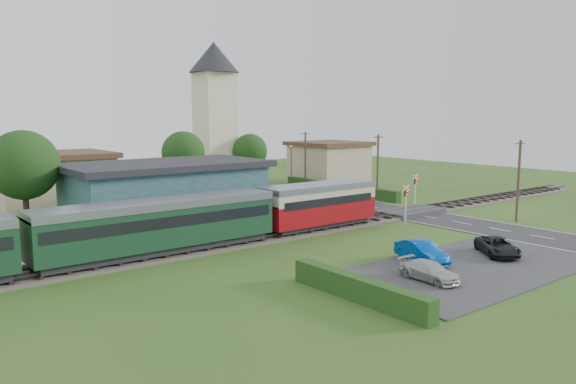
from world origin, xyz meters
TOP-DOWN VIEW (x-y plane):
  - ground at (0.00, 0.00)m, footprint 120.00×120.00m
  - railway_track at (0.00, 2.00)m, footprint 76.00×3.20m
  - road at (10.00, 0.00)m, footprint 6.00×70.00m
  - car_park at (-1.50, -12.00)m, footprint 17.00×9.00m
  - crossing_deck at (10.00, 2.00)m, footprint 6.20×3.40m
  - platform at (-10.00, 5.20)m, footprint 30.00×3.00m
  - equipment_hut at (-18.00, 5.20)m, footprint 2.30×2.30m
  - station_building at (-10.00, 10.99)m, footprint 16.00×9.00m
  - train at (-18.10, 2.00)m, footprint 43.20×2.90m
  - church_tower at (5.00, 28.00)m, footprint 6.00×6.00m
  - house_west at (-15.00, 25.00)m, footprint 10.80×8.80m
  - house_east at (20.00, 24.00)m, footprint 8.80×8.80m
  - hedge_carpark at (-11.00, -12.00)m, footprint 0.80×9.00m
  - hedge_roadside at (14.20, 16.00)m, footprint 0.80×18.00m
  - hedge_station at (-10.00, 15.50)m, footprint 22.00×0.80m
  - tree_a at (-20.00, 14.00)m, footprint 5.20×5.20m
  - tree_b at (-2.00, 23.00)m, footprint 4.60×4.60m
  - tree_c at (8.00, 25.00)m, footprint 4.20×4.20m
  - utility_pole_b at (14.20, -6.00)m, footprint 1.40×0.22m
  - utility_pole_c at (14.20, 10.00)m, footprint 1.40×0.22m
  - utility_pole_d at (14.20, 22.00)m, footprint 1.40×0.22m
  - crossing_signal_near at (6.40, -0.41)m, footprint 0.84×0.28m
  - crossing_signal_far at (13.60, 4.39)m, footprint 0.84×0.28m
  - streetlamp_east at (16.00, 27.00)m, footprint 0.30×0.30m
  - car_on_road at (9.62, 17.76)m, footprint 3.60×2.55m
  - car_park_blue at (-2.98, -9.50)m, footprint 2.40×4.25m
  - car_park_silver at (-5.69, -12.17)m, footprint 1.60×3.70m
  - car_park_dark at (2.37, -11.40)m, footprint 4.00×4.40m
  - pedestrian_near at (-2.00, 5.29)m, footprint 0.58×0.43m
  - pedestrian_far at (-15.80, 4.63)m, footprint 0.89×1.05m

SIDE VIEW (x-z plane):
  - ground at x=0.00m, z-range 0.00..0.00m
  - road at x=10.00m, z-range 0.00..0.05m
  - car_park at x=-1.50m, z-range 0.00..0.08m
  - railway_track at x=0.00m, z-range -0.13..0.36m
  - crossing_deck at x=10.00m, z-range 0.00..0.45m
  - platform at x=-10.00m, z-range 0.00..0.45m
  - hedge_carpark at x=-11.00m, z-range 0.00..1.20m
  - hedge_roadside at x=14.20m, z-range 0.00..1.20m
  - car_park_silver at x=-5.69m, z-range 0.08..1.14m
  - car_on_road at x=9.62m, z-range 0.05..1.19m
  - car_park_dark at x=2.37m, z-range 0.08..1.22m
  - hedge_station at x=-10.00m, z-range 0.00..1.30m
  - car_park_blue at x=-2.98m, z-range 0.08..1.41m
  - pedestrian_near at x=-2.00m, z-range 0.45..1.93m
  - pedestrian_far at x=-15.80m, z-range 0.45..2.35m
  - equipment_hut at x=-18.00m, z-range 0.47..3.02m
  - crossing_signal_near at x=6.40m, z-range 0.50..3.78m
  - crossing_signal_far at x=13.60m, z-range 0.50..3.78m
  - train at x=-18.10m, z-range 0.48..3.88m
  - station_building at x=-10.00m, z-range 0.04..5.34m
  - house_west at x=-15.00m, z-range 0.04..5.54m
  - house_east at x=20.00m, z-range 0.05..5.55m
  - streetlamp_east at x=16.00m, z-range 0.46..5.62m
  - utility_pole_b at x=14.20m, z-range 0.13..7.13m
  - utility_pole_c at x=14.20m, z-range 0.13..7.13m
  - utility_pole_d at x=14.20m, z-range 0.13..7.13m
  - tree_c at x=8.00m, z-range 1.26..8.04m
  - tree_b at x=-2.00m, z-range 1.35..8.69m
  - tree_a at x=-20.00m, z-range 1.38..9.38m
  - church_tower at x=5.00m, z-range 1.43..19.03m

